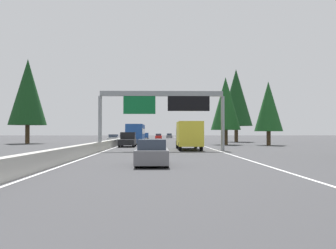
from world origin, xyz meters
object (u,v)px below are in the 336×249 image
object	(u,v)px
sedan_near_right	(152,153)
conifer_right_near	(268,106)
minivan_distant_a	(145,135)
conifer_right_far	(236,98)
sedan_mid_left	(169,136)
conifer_left_mid	(28,92)
pickup_far_center	(128,140)
box_truck_near_center	(189,135)
bus_far_right	(136,133)
oncoming_near	(114,139)
sign_gantry_overhead	(163,103)
conifer_right_mid	(226,104)
sedan_distant_b	(158,136)

from	to	relation	value
sedan_near_right	conifer_right_near	world-z (taller)	conifer_right_near
minivan_distant_a	conifer_right_far	xyz separation A→B (m)	(-38.82, -18.82, 7.55)
sedan_mid_left	conifer_left_mid	xyz separation A→B (m)	(-59.18, 24.64, 7.70)
conifer_right_far	conifer_left_mid	world-z (taller)	conifer_right_far
minivan_distant_a	pickup_far_center	bearing A→B (deg)	-180.00
box_truck_near_center	bus_far_right	bearing A→B (deg)	17.69
oncoming_near	conifer_right_near	size ratio (longest dim) A/B	0.49
minivan_distant_a	oncoming_near	size ratio (longest dim) A/B	1.14
sedan_near_right	conifer_right_near	distance (m)	36.51
pickup_far_center	conifer_right_far	distance (m)	31.24
sedan_near_right	conifer_right_far	xyz separation A→B (m)	(51.88, -15.21, 7.82)
oncoming_near	conifer_right_far	xyz separation A→B (m)	(2.42, -23.12, 7.82)
pickup_far_center	box_truck_near_center	bearing A→B (deg)	-140.08
pickup_far_center	oncoming_near	size ratio (longest dim) A/B	1.27
sign_gantry_overhead	conifer_left_mid	distance (m)	32.94
conifer_right_mid	minivan_distant_a	bearing A→B (deg)	14.01
bus_far_right	box_truck_near_center	xyz separation A→B (m)	(-21.61, -6.90, -0.11)
sedan_distant_b	pickup_far_center	bearing A→B (deg)	176.04
pickup_far_center	sedan_mid_left	xyz separation A→B (m)	(72.56, -7.31, -0.23)
sedan_near_right	conifer_right_mid	bearing A→B (deg)	-16.29
sedan_distant_b	box_truck_near_center	bearing A→B (deg)	-177.14
conifer_right_near	sedan_distant_b	bearing A→B (deg)	16.63
pickup_far_center	conifer_left_mid	size ratio (longest dim) A/B	0.41
pickup_far_center	conifer_right_mid	distance (m)	16.36
box_truck_near_center	conifer_right_far	size ratio (longest dim) A/B	0.61
sedan_mid_left	conifer_right_near	bearing A→B (deg)	-169.86
sign_gantry_overhead	conifer_right_near	size ratio (longest dim) A/B	1.40
sign_gantry_overhead	pickup_far_center	xyz separation A→B (m)	(11.06, 4.45, -3.85)
sedan_mid_left	conifer_left_mid	bearing A→B (deg)	157.40
sedan_near_right	sedan_distant_b	xyz separation A→B (m)	(84.67, -0.31, 0.00)
pickup_far_center	conifer_right_near	xyz separation A→B (m)	(4.39, -19.50, 4.58)
conifer_right_near	conifer_left_mid	world-z (taller)	conifer_left_mid
minivan_distant_a	oncoming_near	bearing A→B (deg)	174.05
box_truck_near_center	conifer_left_mid	size ratio (longest dim) A/B	0.62
minivan_distant_a	sedan_mid_left	xyz separation A→B (m)	(9.99, -7.31, -0.27)
oncoming_near	sedan_distant_b	bearing A→B (deg)	166.86
box_truck_near_center	conifer_left_mid	distance (m)	33.59
oncoming_near	conifer_right_mid	xyz separation A→B (m)	(-14.35, -18.17, 5.40)
pickup_far_center	conifer_right_mid	world-z (taller)	conifer_right_mid
oncoming_near	conifer_right_far	size ratio (longest dim) A/B	0.31
bus_far_right	conifer_left_mid	size ratio (longest dim) A/B	0.83
box_truck_near_center	conifer_right_near	size ratio (longest dim) A/B	0.94
sedan_mid_left	conifer_right_mid	distance (m)	66.13
minivan_distant_a	conifer_right_far	distance (m)	43.79
bus_far_right	box_truck_near_center	distance (m)	22.69
conifer_right_far	oncoming_near	bearing A→B (deg)	95.98
box_truck_near_center	sedan_mid_left	world-z (taller)	box_truck_near_center
pickup_far_center	conifer_right_near	world-z (taller)	conifer_right_near
sign_gantry_overhead	box_truck_near_center	distance (m)	4.85
sign_gantry_overhead	conifer_right_near	distance (m)	21.58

